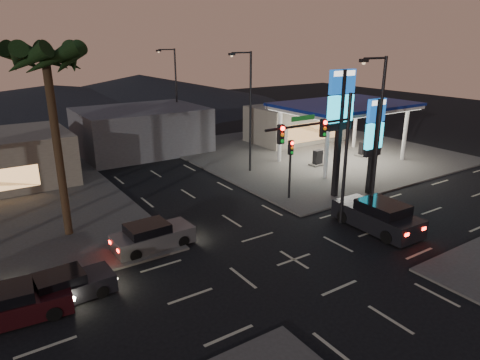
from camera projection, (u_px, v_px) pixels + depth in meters
ground at (294, 260)px, 22.14m from camera, size 140.00×140.00×0.00m
corner_lot_ne at (312, 152)px, 43.21m from camera, size 24.00×24.00×0.12m
gas_station at (345, 107)px, 38.48m from camera, size 12.20×8.20×5.47m
convenience_store at (295, 123)px, 47.61m from camera, size 10.00×6.00×4.00m
pylon_sign_tall at (340, 109)px, 28.98m from camera, size 2.20×0.35×9.00m
pylon_sign_short at (374, 132)px, 30.05m from camera, size 1.60×0.35×7.00m
traffic_signal_mast at (325, 145)px, 24.07m from camera, size 6.10×0.39×8.00m
pedestal_signal at (290, 160)px, 29.65m from camera, size 0.32×0.39×4.30m
streetlight_near at (376, 133)px, 24.73m from camera, size 2.14×0.25×10.00m
streetlight_mid at (248, 106)px, 35.02m from camera, size 2.14×0.25×10.00m
streetlight_far at (175, 90)px, 46.09m from camera, size 2.14×0.25×10.00m
palm_a at (47, 69)px, 21.98m from camera, size 4.41×4.41×10.86m
building_far_mid at (141, 130)px, 43.08m from camera, size 12.00×9.00×4.40m
hill_right at (140, 89)px, 76.72m from camera, size 50.00×50.00×5.00m
hill_center at (52, 98)px, 68.98m from camera, size 60.00×60.00×4.00m
car_lane_a_front at (66, 287)px, 18.58m from camera, size 4.08×1.83×1.31m
car_lane_a_mid at (13, 305)px, 17.22m from camera, size 4.53×2.21×1.44m
car_lane_b_front at (152, 236)px, 23.22m from camera, size 4.54×2.03×1.46m
suv_station at (378, 216)px, 25.49m from camera, size 2.48×5.46×1.79m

